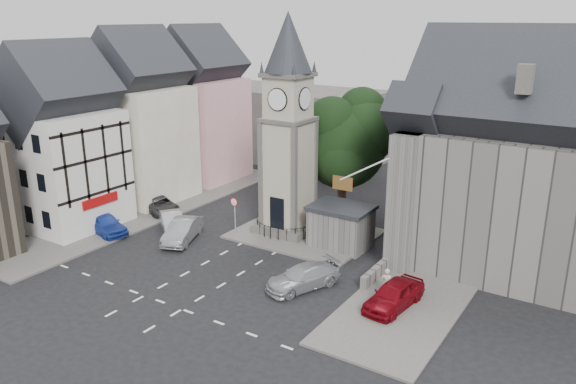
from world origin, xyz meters
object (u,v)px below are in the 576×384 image
Objects in this scene: car_west_blue at (105,223)px; pedestrian at (387,283)px; car_east_red at (394,295)px; clock_tower at (288,127)px; stone_shelter at (341,226)px.

car_west_blue is 22.28m from pedestrian.
car_east_red is (23.00, 1.12, 0.01)m from car_west_blue.
clock_tower is 3.49× the size of car_east_red.
clock_tower is 8.15m from stone_shelter.
clock_tower is 3.78× the size of stone_shelter.
car_east_red is 2.46× the size of pedestrian.
pedestrian is at bearing -29.27° from clock_tower.
stone_shelter is (4.80, -0.49, -6.57)m from clock_tower.
stone_shelter is 0.93× the size of car_west_blue.
clock_tower is 15.24m from car_east_red.
pedestrian is (10.69, -5.99, -7.17)m from clock_tower.
pedestrian is at bearing -43.04° from stone_shelter.
car_west_blue is (-11.50, -7.93, -7.33)m from clock_tower.
clock_tower reaches higher than pedestrian.
pedestrian reaches higher than car_west_blue.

